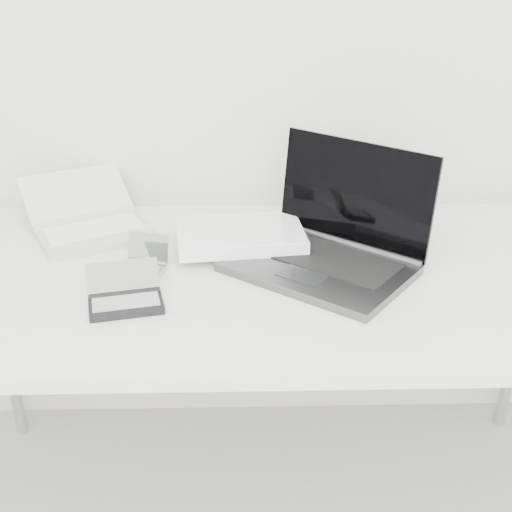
{
  "coord_description": "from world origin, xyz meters",
  "views": [
    {
      "loc": [
        -0.06,
        0.13,
        1.47
      ],
      "look_at": [
        -0.03,
        1.51,
        0.79
      ],
      "focal_mm": 50.0,
      "sensor_mm": 36.0,
      "label": 1
    }
  ],
  "objects_px": {
    "netbook_open_white": "(90,223)",
    "laptop_large": "(296,242)",
    "palmtop_charcoal": "(125,299)",
    "desk": "(269,290)"
  },
  "relations": [
    {
      "from": "netbook_open_white",
      "to": "palmtop_charcoal",
      "type": "height_order",
      "value": "netbook_open_white"
    },
    {
      "from": "netbook_open_white",
      "to": "palmtop_charcoal",
      "type": "relative_size",
      "value": 2.4
    },
    {
      "from": "palmtop_charcoal",
      "to": "laptop_large",
      "type": "bearing_deg",
      "value": 17.29
    },
    {
      "from": "netbook_open_white",
      "to": "palmtop_charcoal",
      "type": "xyz_separation_m",
      "value": [
        0.14,
        -0.38,
        -0.01
      ]
    },
    {
      "from": "laptop_large",
      "to": "netbook_open_white",
      "type": "relative_size",
      "value": 1.43
    },
    {
      "from": "laptop_large",
      "to": "netbook_open_white",
      "type": "distance_m",
      "value": 0.54
    },
    {
      "from": "netbook_open_white",
      "to": "laptop_large",
      "type": "bearing_deg",
      "value": -44.93
    },
    {
      "from": "palmtop_charcoal",
      "to": "netbook_open_white",
      "type": "bearing_deg",
      "value": 98.43
    },
    {
      "from": "desk",
      "to": "palmtop_charcoal",
      "type": "relative_size",
      "value": 9.23
    },
    {
      "from": "laptop_large",
      "to": "netbook_open_white",
      "type": "xyz_separation_m",
      "value": [
        -0.51,
        0.17,
        -0.02
      ]
    }
  ]
}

